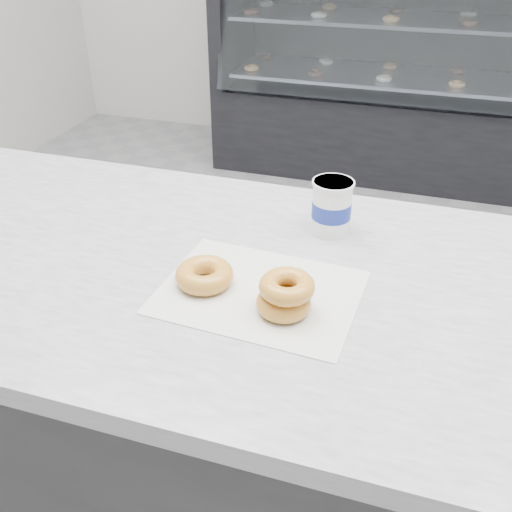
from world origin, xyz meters
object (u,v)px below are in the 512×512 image
Objects in this scene: display_case at (419,93)px; coffee_cup at (332,206)px; counter at (329,457)px; donut_single at (204,275)px; donut_stack at (285,295)px.

display_case is 2.57m from coffee_cup.
counter is 27.14× the size of coffee_cup.
counter is 0.53m from donut_single.
donut_single is at bearing 168.15° from donut_stack.
counter is 2.72m from display_case.
donut_stack is at bearing -133.43° from counter.
display_case is at bearing 90.00° from counter.
donut_single reaches higher than counter.
coffee_cup is at bearing 109.62° from counter.
display_case is at bearing 84.99° from donut_single.
counter is 29.44× the size of donut_single.
display_case is 2.82m from donut_single.
counter is 0.50m from donut_stack.
display_case is (0.00, 2.72, 0.04)m from counter.
coffee_cup is (0.02, 0.29, 0.02)m from donut_stack.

